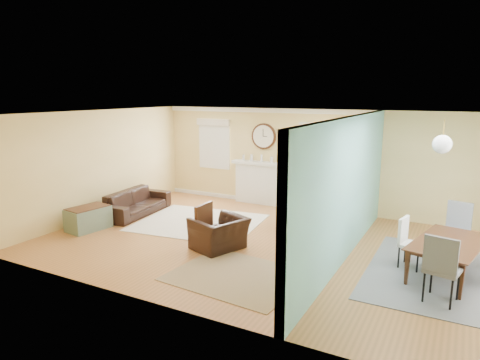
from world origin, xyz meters
name	(u,v)px	position (x,y,z in m)	size (l,w,h in m)	color
floor	(268,245)	(0.00, 0.00, 0.00)	(9.00, 9.00, 0.00)	#975F31
wall_back	(317,160)	(0.00, 3.00, 1.30)	(9.00, 0.02, 2.60)	#D2B868
wall_front	(177,222)	(0.00, -3.00, 1.30)	(9.00, 0.02, 2.60)	#D2B868
wall_left	(100,164)	(-4.50, 0.00, 1.30)	(0.02, 6.00, 2.60)	#D2B868
ceiling	(270,114)	(0.00, 0.00, 2.60)	(9.00, 6.00, 0.02)	white
partition	(350,184)	(1.51, 0.28, 1.36)	(0.17, 6.00, 2.60)	#D2B868
fireplace	(262,182)	(-1.50, 2.88, 0.60)	(1.70, 0.30, 1.17)	white
wall_clock	(264,136)	(-1.50, 2.97, 1.85)	(0.70, 0.07, 0.70)	#4B2211
window_left	(214,140)	(-3.05, 2.95, 1.66)	(1.05, 0.13, 1.42)	white
window_right	(319,147)	(0.05, 2.95, 1.66)	(1.05, 0.13, 1.42)	white
pendant	(442,144)	(3.00, 0.00, 2.20)	(0.30, 0.30, 0.55)	gold
rug_cream	(199,222)	(-2.04, 0.58, 0.01)	(2.74, 2.37, 0.01)	beige
rug_jute	(237,276)	(0.16, -1.61, 0.01)	(2.10, 1.72, 0.01)	tan
rug_grey	(448,276)	(3.28, 0.02, 0.01)	(2.54, 3.17, 0.01)	slate
sofa	(136,202)	(-3.86, 0.47, 0.30)	(2.04, 0.80, 0.60)	black
eames_chair	(219,234)	(-0.75, -0.66, 0.31)	(0.97, 0.85, 0.63)	black
green_chair	(305,205)	(0.05, 2.01, 0.36)	(0.78, 0.80, 0.73)	#1F814D
trunk	(88,218)	(-3.94, -0.99, 0.26)	(0.67, 0.97, 0.52)	slate
credenza	(342,220)	(1.19, 1.09, 0.40)	(0.53, 1.57, 0.80)	#A86D3A
tv	(343,186)	(1.17, 1.09, 1.11)	(1.08, 0.14, 0.62)	black
garden_stool	(330,240)	(1.21, 0.17, 0.26)	(0.35, 0.35, 0.51)	white
potted_plant	(331,216)	(1.21, 0.17, 0.72)	(0.37, 0.32, 0.41)	#337F33
dining_table	(450,259)	(3.28, 0.02, 0.30)	(1.72, 0.96, 0.61)	#4B2211
dining_chair_n	(456,225)	(3.31, 1.15, 0.59)	(0.53, 0.53, 1.00)	slate
dining_chair_s	(443,262)	(3.21, -0.99, 0.61)	(0.54, 0.54, 1.04)	slate
dining_chair_w	(413,240)	(2.67, 0.12, 0.52)	(0.46, 0.46, 0.89)	white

